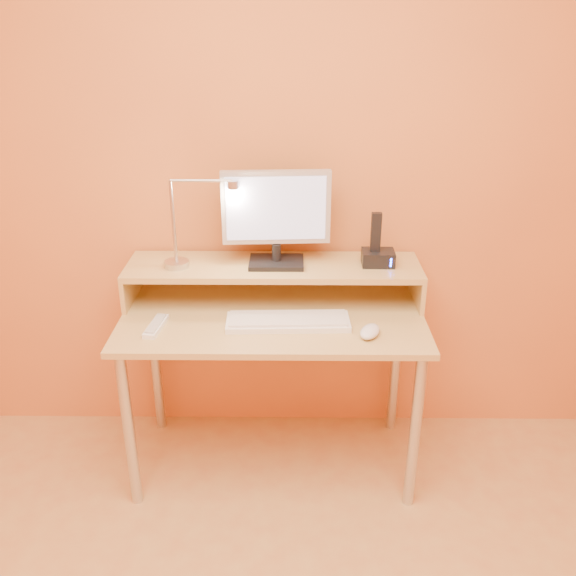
{
  "coord_description": "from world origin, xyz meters",
  "views": [
    {
      "loc": [
        0.08,
        -1.01,
        1.83
      ],
      "look_at": [
        0.06,
        1.13,
        0.86
      ],
      "focal_mm": 38.67,
      "sensor_mm": 36.0,
      "label": 1
    }
  ],
  "objects_px": {
    "monitor_panel": "(276,207)",
    "mouse": "(370,331)",
    "lamp_base": "(177,264)",
    "remote_control": "(156,326)",
    "phone_dock": "(378,258)",
    "keyboard": "(288,322)"
  },
  "relations": [
    {
      "from": "monitor_panel",
      "to": "mouse",
      "type": "relative_size",
      "value": 3.7
    },
    {
      "from": "lamp_base",
      "to": "remote_control",
      "type": "height_order",
      "value": "lamp_base"
    },
    {
      "from": "lamp_base",
      "to": "phone_dock",
      "type": "bearing_deg",
      "value": 2.11
    },
    {
      "from": "keyboard",
      "to": "remote_control",
      "type": "xyz_separation_m",
      "value": [
        -0.5,
        -0.03,
        -0.0
      ]
    },
    {
      "from": "phone_dock",
      "to": "mouse",
      "type": "relative_size",
      "value": 1.12
    },
    {
      "from": "keyboard",
      "to": "remote_control",
      "type": "distance_m",
      "value": 0.5
    },
    {
      "from": "lamp_base",
      "to": "phone_dock",
      "type": "relative_size",
      "value": 0.77
    },
    {
      "from": "mouse",
      "to": "phone_dock",
      "type": "bearing_deg",
      "value": 104.1
    },
    {
      "from": "keyboard",
      "to": "remote_control",
      "type": "relative_size",
      "value": 2.65
    },
    {
      "from": "phone_dock",
      "to": "mouse",
      "type": "height_order",
      "value": "phone_dock"
    },
    {
      "from": "phone_dock",
      "to": "mouse",
      "type": "bearing_deg",
      "value": -99.85
    },
    {
      "from": "monitor_panel",
      "to": "keyboard",
      "type": "height_order",
      "value": "monitor_panel"
    },
    {
      "from": "remote_control",
      "to": "monitor_panel",
      "type": "bearing_deg",
      "value": 38.01
    },
    {
      "from": "phone_dock",
      "to": "remote_control",
      "type": "relative_size",
      "value": 0.73
    },
    {
      "from": "monitor_panel",
      "to": "lamp_base",
      "type": "distance_m",
      "value": 0.46
    },
    {
      "from": "lamp_base",
      "to": "remote_control",
      "type": "xyz_separation_m",
      "value": [
        -0.05,
        -0.23,
        -0.16
      ]
    },
    {
      "from": "phone_dock",
      "to": "remote_control",
      "type": "distance_m",
      "value": 0.92
    },
    {
      "from": "lamp_base",
      "to": "phone_dock",
      "type": "xyz_separation_m",
      "value": [
        0.81,
        0.03,
        0.02
      ]
    },
    {
      "from": "keyboard",
      "to": "mouse",
      "type": "distance_m",
      "value": 0.32
    },
    {
      "from": "lamp_base",
      "to": "monitor_panel",
      "type": "bearing_deg",
      "value": 5.69
    },
    {
      "from": "mouse",
      "to": "remote_control",
      "type": "bearing_deg",
      "value": -159.15
    },
    {
      "from": "monitor_panel",
      "to": "phone_dock",
      "type": "xyz_separation_m",
      "value": [
        0.41,
        -0.01,
        -0.21
      ]
    }
  ]
}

